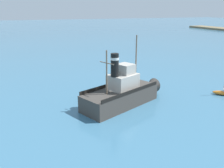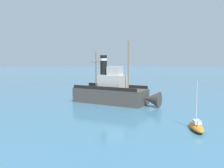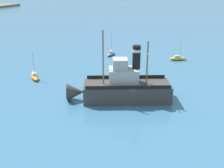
# 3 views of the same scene
# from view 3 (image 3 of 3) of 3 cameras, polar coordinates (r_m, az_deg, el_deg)

# --- Properties ---
(ground_plane) EXTENTS (600.00, 600.00, 0.00)m
(ground_plane) POSITION_cam_3_polar(r_m,az_deg,el_deg) (39.19, 3.36, -3.71)
(ground_plane) COLOR teal
(old_tugboat) EXTENTS (8.66, 14.59, 9.90)m
(old_tugboat) POSITION_cam_3_polar(r_m,az_deg,el_deg) (39.33, 2.17, -0.71)
(old_tugboat) COLOR #423D38
(old_tugboat) RESTS_ON ground
(sailboat_orange) EXTENTS (3.41, 3.52, 4.90)m
(sailboat_orange) POSITION_cam_3_polar(r_m,az_deg,el_deg) (49.86, -15.47, 1.48)
(sailboat_orange) COLOR orange
(sailboat_orange) RESTS_ON ground
(sailboat_yellow) EXTENTS (2.73, 3.88, 4.90)m
(sailboat_yellow) POSITION_cam_3_polar(r_m,az_deg,el_deg) (61.03, 13.26, 5.13)
(sailboat_yellow) COLOR gold
(sailboat_yellow) RESTS_ON ground
(sailboat_grey) EXTENTS (3.81, 1.12, 4.90)m
(sailboat_grey) POSITION_cam_3_polar(r_m,az_deg,el_deg) (63.36, -0.22, 6.24)
(sailboat_grey) COLOR gray
(sailboat_grey) RESTS_ON ground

